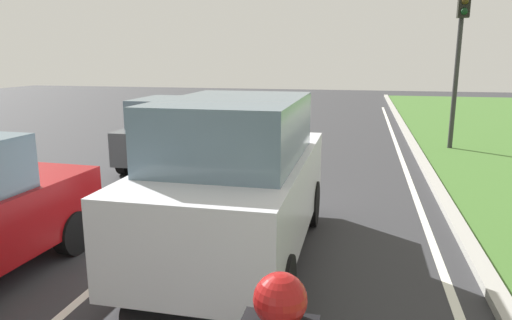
% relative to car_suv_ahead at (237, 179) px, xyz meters
% --- Properties ---
extents(ground_plane, '(60.00, 60.00, 0.00)m').
position_rel_car_suv_ahead_xyz_m(ground_plane, '(-0.81, 5.44, -1.17)').
color(ground_plane, '#2D2D30').
extents(lane_line_center, '(0.12, 32.00, 0.01)m').
position_rel_car_suv_ahead_xyz_m(lane_line_center, '(-1.51, 5.44, -1.16)').
color(lane_line_center, silver).
rests_on(lane_line_center, ground).
extents(lane_line_right_edge, '(0.12, 32.00, 0.01)m').
position_rel_car_suv_ahead_xyz_m(lane_line_right_edge, '(2.79, 5.44, -1.16)').
color(lane_line_right_edge, silver).
rests_on(lane_line_right_edge, ground).
extents(curb_right, '(0.24, 48.00, 0.12)m').
position_rel_car_suv_ahead_xyz_m(curb_right, '(3.29, 5.44, -1.11)').
color(curb_right, '#9E9B93').
rests_on(curb_right, ground).
extents(car_suv_ahead, '(1.98, 4.51, 2.28)m').
position_rel_car_suv_ahead_xyz_m(car_suv_ahead, '(0.00, 0.00, 0.00)').
color(car_suv_ahead, silver).
rests_on(car_suv_ahead, ground).
extents(car_hatchback_far, '(1.76, 3.72, 1.78)m').
position_rel_car_suv_ahead_xyz_m(car_hatchback_far, '(-3.22, 5.29, -0.28)').
color(car_hatchback_far, '#474C51').
rests_on(car_hatchback_far, ground).
extents(traffic_light_near_right, '(0.32, 0.50, 4.93)m').
position_rel_car_suv_ahead_xyz_m(traffic_light_near_right, '(4.33, 9.02, 2.23)').
color(traffic_light_near_right, '#2D2D2D').
rests_on(traffic_light_near_right, ground).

